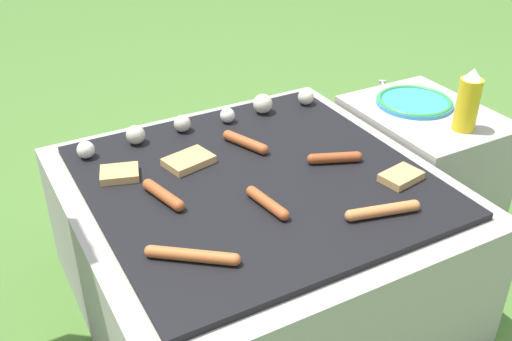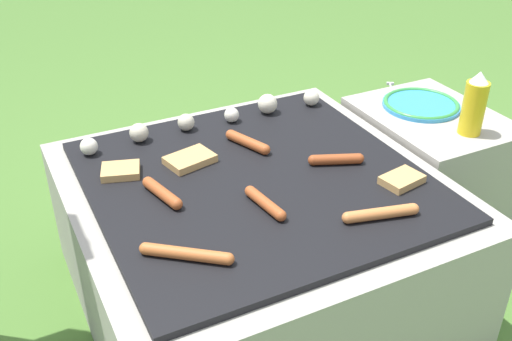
% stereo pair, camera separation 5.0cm
% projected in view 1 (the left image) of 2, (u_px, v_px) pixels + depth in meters
% --- Properties ---
extents(ground_plane, '(14.00, 14.00, 0.00)m').
position_uv_depth(ground_plane, '(256.00, 297.00, 1.73)').
color(ground_plane, '#47702D').
extents(grill, '(0.92, 0.92, 0.41)m').
position_uv_depth(grill, '(256.00, 241.00, 1.63)').
color(grill, '#9E998E').
rests_on(grill, ground_plane).
extents(side_ledge, '(0.37, 0.47, 0.41)m').
position_uv_depth(side_ledge, '(418.00, 168.00, 1.96)').
color(side_ledge, '#9E998E').
rests_on(side_ledge, ground_plane).
extents(sausage_back_center, '(0.06, 0.15, 0.03)m').
position_uv_depth(sausage_back_center, '(163.00, 195.00, 1.43)').
color(sausage_back_center, '#A34C23').
rests_on(sausage_back_center, grill).
extents(sausage_front_right, '(0.18, 0.07, 0.03)m').
position_uv_depth(sausage_front_right, '(383.00, 210.00, 1.37)').
color(sausage_front_right, '#C6753D').
rests_on(sausage_front_right, grill).
extents(sausage_front_center, '(0.14, 0.07, 0.03)m').
position_uv_depth(sausage_front_center, '(335.00, 158.00, 1.58)').
color(sausage_front_center, '#93421E').
rests_on(sausage_front_center, grill).
extents(sausage_mid_right, '(0.04, 0.15, 0.03)m').
position_uv_depth(sausage_mid_right, '(267.00, 203.00, 1.40)').
color(sausage_mid_right, '#A34C23').
rests_on(sausage_mid_right, grill).
extents(sausage_mid_left, '(0.17, 0.14, 0.03)m').
position_uv_depth(sausage_mid_left, '(192.00, 255.00, 1.23)').
color(sausage_mid_left, '#B7602D').
rests_on(sausage_mid_left, grill).
extents(sausage_back_left, '(0.08, 0.15, 0.03)m').
position_uv_depth(sausage_back_left, '(245.00, 142.00, 1.65)').
color(sausage_back_left, '#A34C23').
rests_on(sausage_back_left, grill).
extents(bread_slice_right, '(0.11, 0.10, 0.02)m').
position_uv_depth(bread_slice_right, '(120.00, 174.00, 1.52)').
color(bread_slice_right, tan).
rests_on(bread_slice_right, grill).
extents(bread_slice_left, '(0.14, 0.11, 0.02)m').
position_uv_depth(bread_slice_left, '(189.00, 161.00, 1.57)').
color(bread_slice_left, tan).
rests_on(bread_slice_left, grill).
extents(bread_slice_center, '(0.11, 0.09, 0.02)m').
position_uv_depth(bread_slice_center, '(401.00, 177.00, 1.50)').
color(bread_slice_center, tan).
rests_on(bread_slice_center, grill).
extents(mushroom_row, '(0.75, 0.07, 0.06)m').
position_uv_depth(mushroom_row, '(210.00, 118.00, 1.76)').
color(mushroom_row, silver).
rests_on(mushroom_row, grill).
extents(plate_colorful, '(0.24, 0.24, 0.02)m').
position_uv_depth(plate_colorful, '(414.00, 102.00, 1.90)').
color(plate_colorful, '#338CCC').
rests_on(plate_colorful, side_ledge).
extents(condiment_bottle, '(0.07, 0.07, 0.19)m').
position_uv_depth(condiment_bottle, '(468.00, 101.00, 1.71)').
color(condiment_bottle, gold).
rests_on(condiment_bottle, side_ledge).
extents(fork_utensil, '(0.13, 0.18, 0.01)m').
position_uv_depth(fork_utensil, '(385.00, 92.00, 1.98)').
color(fork_utensil, silver).
rests_on(fork_utensil, side_ledge).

